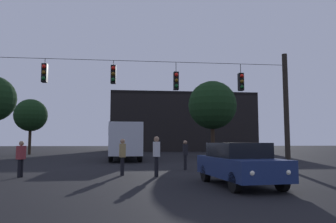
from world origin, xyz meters
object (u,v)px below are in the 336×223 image
pedestrian_crossing_left (185,153)px  tree_left_silhouette (212,105)px  car_near_right (239,163)px  car_far_left (127,148)px  pedestrian_near_bus (122,155)px  city_bus (125,138)px  tree_right_far (31,115)px  pedestrian_crossing_center (156,154)px  pedestrian_crossing_right (21,157)px

pedestrian_crossing_left → tree_left_silhouette: tree_left_silhouette is taller
car_near_right → pedestrian_crossing_left: (-0.85, 6.47, 0.12)m
car_far_left → pedestrian_crossing_left: size_ratio=2.69×
car_near_right → pedestrian_near_bus: size_ratio=2.64×
car_far_left → pedestrian_crossing_left: (3.52, -22.50, 0.12)m
city_bus → car_near_right: (4.44, -17.57, -1.07)m
car_far_left → tree_right_far: (-11.75, 0.13, 3.95)m
pedestrian_crossing_center → pedestrian_near_bus: bearing=153.3°
pedestrian_crossing_left → tree_right_far: (-15.27, 22.63, 3.83)m
pedestrian_crossing_left → car_near_right: bearing=-82.5°
pedestrian_crossing_right → pedestrian_near_bus: bearing=4.5°
car_near_right → pedestrian_crossing_center: (-2.70, 3.20, 0.23)m
city_bus → pedestrian_crossing_left: (3.59, -11.10, -0.95)m
car_far_left → tree_right_far: 12.40m
car_far_left → pedestrian_crossing_center: (1.66, -25.78, 0.23)m
car_near_right → tree_left_silhouette: 22.11m
pedestrian_crossing_center → tree_right_far: bearing=117.4°
city_bus → tree_left_silhouette: tree_left_silhouette is taller
pedestrian_crossing_right → pedestrian_crossing_left: bearing=20.1°
city_bus → tree_right_far: (-11.68, 11.53, 2.88)m
car_far_left → pedestrian_crossing_right: bearing=-99.6°
car_near_right → pedestrian_crossing_right: pedestrian_crossing_right is taller
car_near_right → car_far_left: bearing=98.6°
city_bus → pedestrian_crossing_center: (1.73, -14.37, -0.84)m
city_bus → tree_left_silhouette: 10.25m
pedestrian_crossing_left → pedestrian_crossing_right: (-7.79, -2.85, -0.03)m
pedestrian_crossing_left → tree_left_silhouette: size_ratio=0.21×
pedestrian_crossing_right → pedestrian_near_bus: (4.41, 0.35, 0.07)m
city_bus → pedestrian_crossing_left: 11.70m
car_near_right → tree_right_far: bearing=119.0°
city_bus → car_far_left: size_ratio=2.54×
tree_left_silhouette → pedestrian_near_bus: bearing=-116.9°
city_bus → tree_left_silhouette: size_ratio=1.41×
pedestrian_crossing_center → tree_right_far: 29.41m
pedestrian_crossing_right → pedestrian_near_bus: 4.42m
city_bus → pedestrian_crossing_left: size_ratio=6.81×
pedestrian_crossing_right → tree_left_silhouette: bearing=53.1°
city_bus → pedestrian_near_bus: city_bus is taller
car_near_right → pedestrian_near_bus: bearing=136.9°
car_near_right → pedestrian_near_bus: (-4.24, 3.97, 0.16)m
car_far_left → pedestrian_crossing_right: size_ratio=2.75×
car_far_left → tree_left_silhouette: (8.87, -7.81, 4.55)m
car_far_left → car_near_right: bearing=-81.4°
car_far_left → tree_right_far: size_ratio=0.65×
pedestrian_crossing_left → pedestrian_crossing_center: 3.76m
city_bus → tree_left_silhouette: (8.94, 3.60, 3.48)m
pedestrian_crossing_right → tree_left_silhouette: 22.37m
car_far_left → pedestrian_near_bus: bearing=-89.7°
city_bus → car_near_right: city_bus is taller
city_bus → tree_right_far: bearing=135.4°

